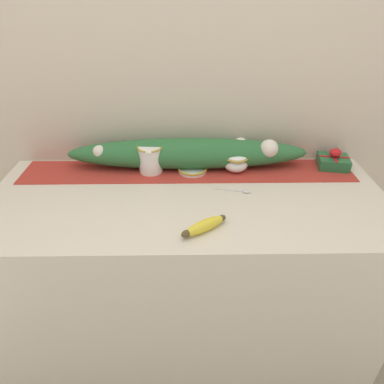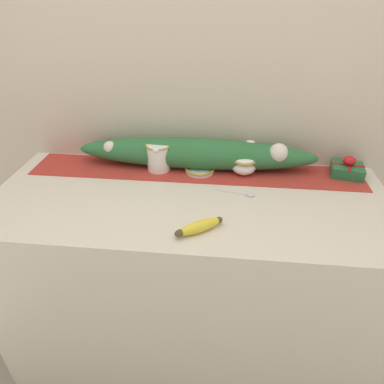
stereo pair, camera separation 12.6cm
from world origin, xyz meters
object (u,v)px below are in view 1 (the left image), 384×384
small_dish (193,169)px  spoon (244,191)px  cream_pitcher (151,158)px  gift_box (334,161)px  sugar_bowl (237,161)px  banana (205,226)px

small_dish → spoon: bearing=-40.4°
small_dish → spoon: size_ratio=0.84×
cream_pitcher → gift_box: size_ratio=0.87×
sugar_bowl → gift_box: size_ratio=0.74×
sugar_bowl → spoon: size_ratio=0.70×
small_dish → spoon: (0.20, -0.17, -0.01)m
sugar_bowl → banana: bearing=-110.5°
sugar_bowl → spoon: sugar_bowl is taller
cream_pitcher → spoon: 0.42m
small_dish → gift_box: 0.63m
banana → spoon: 0.29m
small_dish → sugar_bowl: bearing=1.5°
small_dish → gift_box: bearing=3.0°
sugar_bowl → gift_box: (0.44, 0.03, -0.02)m
spoon → gift_box: (0.43, 0.20, 0.03)m
cream_pitcher → gift_box: bearing=1.9°
sugar_bowl → small_dish: (-0.19, -0.00, -0.04)m
cream_pitcher → sugar_bowl: size_ratio=1.17×
cream_pitcher → small_dish: 0.19m
spoon → small_dish: bearing=151.9°
small_dish → spoon: 0.26m
small_dish → spoon: small_dish is taller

